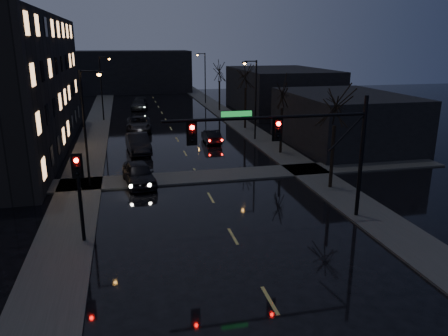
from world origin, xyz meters
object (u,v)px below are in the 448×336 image
oncoming_car_d (139,104)px  oncoming_car_a (139,174)px  oncoming_car_c (139,124)px  lead_car (211,136)px  oncoming_car_b (138,143)px

oncoming_car_d → oncoming_car_a: bearing=-85.5°
oncoming_car_a → oncoming_car_c: oncoming_car_a is taller
oncoming_car_d → lead_car: (6.13, -24.36, -0.12)m
oncoming_car_b → oncoming_car_d: bearing=82.2°
oncoming_car_a → oncoming_car_b: (0.31, 9.48, 0.04)m
oncoming_car_b → lead_car: size_ratio=1.29×
oncoming_car_a → oncoming_car_c: 19.72m
lead_car → oncoming_car_a: bearing=57.7°
oncoming_car_d → lead_car: oncoming_car_d is taller
oncoming_car_b → lead_car: oncoming_car_b is taller
lead_car → oncoming_car_b: bearing=18.9°
oncoming_car_a → oncoming_car_d: size_ratio=0.88×
oncoming_car_b → oncoming_car_c: bearing=82.2°
oncoming_car_c → lead_car: oncoming_car_c is taller
oncoming_car_b → oncoming_car_c: (0.44, 10.23, -0.05)m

